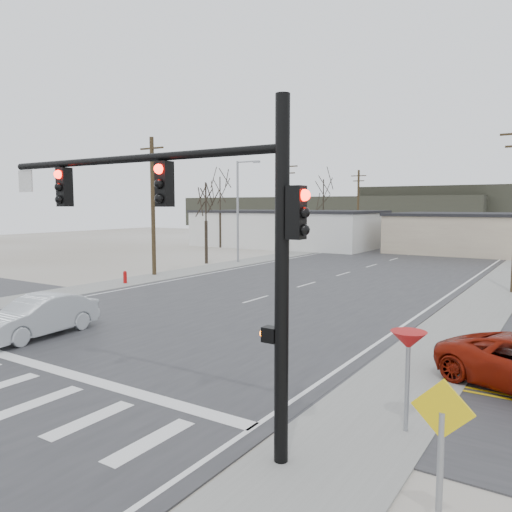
{
  "coord_description": "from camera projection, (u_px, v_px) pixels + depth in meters",
  "views": [
    {
      "loc": [
        14.53,
        -14.42,
        5.14
      ],
      "look_at": [
        1.02,
        6.44,
        2.6
      ],
      "focal_mm": 35.0,
      "sensor_mm": 36.0,
      "label": 1
    }
  ],
  "objects": [
    {
      "name": "cross_road",
      "position": [
        150.0,
        331.0,
        20.42
      ],
      "size": [
        90.0,
        10.0,
        0.04
      ],
      "primitive_type": "cube",
      "color": "#2A2A2D",
      "rests_on": "ground"
    },
    {
      "name": "streetlight_main",
      "position": [
        239.0,
        206.0,
        44.12
      ],
      "size": [
        2.4,
        0.25,
        9.0
      ],
      "color": "gray",
      "rests_on": "ground"
    },
    {
      "name": "main_road",
      "position": [
        313.0,
        283.0,
        32.95
      ],
      "size": [
        18.0,
        110.0,
        0.05
      ],
      "primitive_type": "cube",
      "color": "#2A2A2D",
      "rests_on": "ground"
    },
    {
      "name": "building_left_far",
      "position": [
        288.0,
        228.0,
        62.25
      ],
      "size": [
        22.3,
        12.3,
        4.5
      ],
      "color": "silver",
      "rests_on": "ground"
    },
    {
      "name": "traffic_signal_mast",
      "position": [
        204.0,
        227.0,
        10.5
      ],
      "size": [
        8.95,
        0.43,
        7.2
      ],
      "color": "black",
      "rests_on": "ground"
    },
    {
      "name": "car_far_b",
      "position": [
        438.0,
        235.0,
        74.99
      ],
      "size": [
        2.52,
        4.24,
        1.35
      ],
      "primitive_type": "imported",
      "rotation": [
        0.0,
        0.0,
        -0.25
      ],
      "color": "black",
      "rests_on": "main_road"
    },
    {
      "name": "ground",
      "position": [
        150.0,
        331.0,
        20.42
      ],
      "size": [
        140.0,
        140.0,
        0.0
      ],
      "primitive_type": "plane",
      "color": "silver",
      "rests_on": "ground"
    },
    {
      "name": "upole_left_d",
      "position": [
        358.0,
        205.0,
        69.53
      ],
      "size": [
        2.2,
        0.3,
        10.0
      ],
      "color": "#3F311D",
      "rests_on": "ground"
    },
    {
      "name": "sidewalk_left",
      "position": [
        228.0,
        265.0,
        42.85
      ],
      "size": [
        3.0,
        90.0,
        0.06
      ],
      "primitive_type": "cube",
      "color": "gray",
      "rests_on": "ground"
    },
    {
      "name": "diamond_sign",
      "position": [
        441.0,
        445.0,
        7.39
      ],
      "size": [
        0.92,
        0.1,
        2.61
      ],
      "color": "gray",
      "rests_on": "ground"
    },
    {
      "name": "car_far_a",
      "position": [
        412.0,
        243.0,
        57.06
      ],
      "size": [
        3.14,
        5.53,
        1.51
      ],
      "primitive_type": "imported",
      "rotation": [
        0.0,
        0.0,
        2.94
      ],
      "color": "black",
      "rests_on": "main_road"
    },
    {
      "name": "tree_left_far",
      "position": [
        323.0,
        196.0,
        65.77
      ],
      "size": [
        3.96,
        3.96,
        8.82
      ],
      "color": "#2E261C",
      "rests_on": "ground"
    },
    {
      "name": "upole_left_b",
      "position": [
        153.0,
        204.0,
        36.13
      ],
      "size": [
        2.2,
        0.3,
        10.0
      ],
      "color": "#3F311D",
      "rests_on": "ground"
    },
    {
      "name": "hill_left",
      "position": [
        326.0,
        212.0,
        115.82
      ],
      "size": [
        70.0,
        18.0,
        7.0
      ],
      "primitive_type": "cube",
      "color": "#333026",
      "rests_on": "ground"
    },
    {
      "name": "yield_sign",
      "position": [
        408.0,
        344.0,
        11.07
      ],
      "size": [
        0.8,
        0.8,
        2.35
      ],
      "color": "gray",
      "rests_on": "ground"
    },
    {
      "name": "upole_left_c",
      "position": [
        288.0,
        204.0,
        52.83
      ],
      "size": [
        2.2,
        0.3,
        10.0
      ],
      "color": "#3F311D",
      "rests_on": "ground"
    },
    {
      "name": "sidewalk_right",
      "position": [
        500.0,
        287.0,
        31.39
      ],
      "size": [
        3.0,
        90.0,
        0.06
      ],
      "primitive_type": "cube",
      "color": "gray",
      "rests_on": "ground"
    },
    {
      "name": "tree_left_mid",
      "position": [
        220.0,
        196.0,
        60.07
      ],
      "size": [
        3.96,
        3.96,
        8.82
      ],
      "color": "#2E261C",
      "rests_on": "ground"
    },
    {
      "name": "sedan_crossing",
      "position": [
        39.0,
        316.0,
        19.45
      ],
      "size": [
        2.08,
        4.93,
        1.58
      ],
      "primitive_type": "imported",
      "rotation": [
        0.0,
        0.0,
        0.09
      ],
      "color": "#B1B7BC",
      "rests_on": "main_road"
    },
    {
      "name": "fire_hydrant",
      "position": [
        125.0,
        277.0,
        32.57
      ],
      "size": [
        0.24,
        0.24,
        0.87
      ],
      "color": "#A50C0C",
      "rests_on": "ground"
    },
    {
      "name": "tree_left_near",
      "position": [
        206.0,
        204.0,
        43.62
      ],
      "size": [
        3.3,
        3.3,
        7.35
      ],
      "color": "#2E261C",
      "rests_on": "ground"
    }
  ]
}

